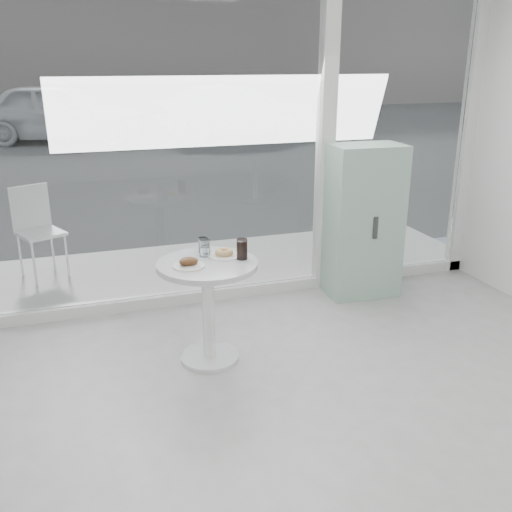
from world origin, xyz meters
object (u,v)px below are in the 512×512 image
object	(u,v)px
plate_donut	(224,254)
cola_glass	(242,249)
car_white	(60,112)
plate_fritter	(189,263)
water_tumbler_a	(205,249)
patio_chair	(37,226)
mint_cabinet	(363,221)
main_table	(208,291)
water_tumbler_b	(203,246)
car_silver	(235,112)

from	to	relation	value
plate_donut	cola_glass	size ratio (longest dim) A/B	1.52
car_white	plate_donut	size ratio (longest dim) A/B	20.27
plate_fritter	water_tumbler_a	xyz separation A→B (m)	(0.16, 0.18, 0.03)
car_white	cola_glass	distance (m)	12.90
patio_chair	cola_glass	size ratio (longest dim) A/B	6.06
car_white	cola_glass	xyz separation A→B (m)	(1.21, -12.85, 0.06)
car_white	water_tumbler_a	distance (m)	12.74
mint_cabinet	car_white	bearing A→B (deg)	105.52
main_table	water_tumbler_b	size ratio (longest dim) A/B	6.89
plate_fritter	plate_donut	bearing A→B (deg)	24.78
main_table	water_tumbler_a	bearing A→B (deg)	82.51
plate_donut	patio_chair	bearing A→B (deg)	123.72
patio_chair	plate_donut	distance (m)	2.48
patio_chair	water_tumbler_a	size ratio (longest dim) A/B	7.11
mint_cabinet	patio_chair	size ratio (longest dim) A/B	1.56
car_white	plate_donut	distance (m)	12.80
water_tumbler_a	cola_glass	xyz separation A→B (m)	(0.24, -0.14, 0.02)
water_tumbler_a	cola_glass	size ratio (longest dim) A/B	0.85
mint_cabinet	cola_glass	bearing A→B (deg)	-146.70
plate_fritter	cola_glass	bearing A→B (deg)	5.62
patio_chair	water_tumbler_b	bearing A→B (deg)	-81.43
plate_fritter	cola_glass	size ratio (longest dim) A/B	1.47
mint_cabinet	car_silver	xyz separation A→B (m)	(2.02, 11.25, 0.02)
car_white	car_silver	size ratio (longest dim) A/B	1.04
cola_glass	water_tumbler_a	bearing A→B (deg)	149.55
mint_cabinet	water_tumbler_b	xyz separation A→B (m)	(-1.65, -0.59, 0.11)
car_white	water_tumbler_b	world-z (taller)	car_white
car_white	car_silver	distance (m)	4.73
water_tumbler_a	main_table	bearing A→B (deg)	-97.49
mint_cabinet	patio_chair	bearing A→B (deg)	158.65
main_table	patio_chair	xyz separation A→B (m)	(-1.22, 2.14, 0.02)
water_tumbler_a	car_white	bearing A→B (deg)	94.39
patio_chair	mint_cabinet	bearing A→B (deg)	-49.15
mint_cabinet	cola_glass	size ratio (longest dim) A/B	9.45
plate_donut	cola_glass	world-z (taller)	cola_glass
main_table	plate_donut	distance (m)	0.29
main_table	car_silver	bearing A→B (deg)	72.93
car_silver	car_white	bearing A→B (deg)	73.35
plate_fritter	car_white	bearing A→B (deg)	93.64
car_silver	plate_donut	xyz separation A→B (m)	(-3.56, -11.99, 0.06)
plate_fritter	water_tumbler_b	world-z (taller)	water_tumbler_b
main_table	mint_cabinet	xyz separation A→B (m)	(1.68, 0.82, 0.16)
water_tumbler_a	cola_glass	bearing A→B (deg)	-30.45
water_tumbler_a	water_tumbler_b	bearing A→B (deg)	84.16
car_white	plate_fritter	size ratio (longest dim) A/B	20.92
main_table	cola_glass	size ratio (longest dim) A/B	5.14
mint_cabinet	main_table	bearing A→B (deg)	-150.95
mint_cabinet	water_tumbler_a	distance (m)	1.80
mint_cabinet	plate_fritter	world-z (taller)	mint_cabinet
car_white	car_silver	bearing A→B (deg)	-85.74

